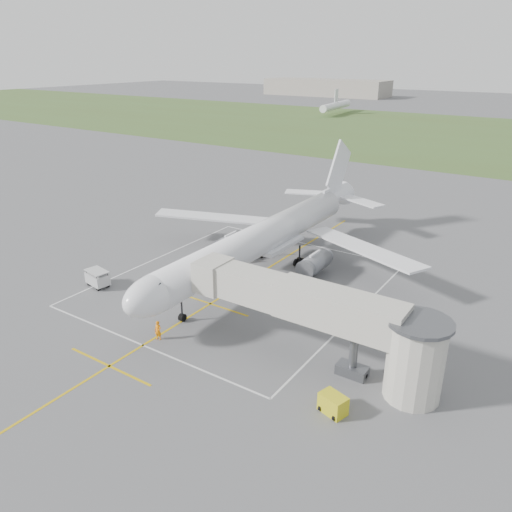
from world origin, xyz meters
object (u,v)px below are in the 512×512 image
Objects in this scene: gpu_unit at (333,404)px; baggage_cart at (98,278)px; airliner at (264,237)px; ramp_worker_nose at (158,331)px; jet_bridge at (330,318)px; ramp_worker_wing at (243,256)px.

baggage_cart is (-32.32, 4.94, 0.26)m from gpu_unit.
gpu_unit is 0.76× the size of baggage_cart.
ramp_worker_nose is (0.48, -19.17, -3.43)m from airliner.
gpu_unit is 32.70m from baggage_cart.
gpu_unit is 1.22× the size of ramp_worker_nose.
jet_bridge is 7.22m from gpu_unit.
jet_bridge is 13.94× the size of ramp_worker_wing.
ramp_worker_nose is at bearing -164.03° from gpu_unit.
jet_bridge is 16.45m from ramp_worker_nose.
baggage_cart reaches higher than ramp_worker_wing.
airliner reaches higher than ramp_worker_nose.
airliner is 27.84× the size of ramp_worker_wing.
gpu_unit is 1.39× the size of ramp_worker_wing.
jet_bridge is 7.57× the size of baggage_cart.
jet_bridge reaches higher than ramp_worker_nose.
ramp_worker_wing reaches higher than gpu_unit.
baggage_cart reaches higher than ramp_worker_nose.
gpu_unit is at bearing -12.35° from ramp_worker_nose.
ramp_worker_nose is at bearing -8.36° from baggage_cart.
baggage_cart reaches higher than gpu_unit.
baggage_cart is at bearing -179.47° from jet_bridge.
airliner is at bearing 80.03° from ramp_worker_nose.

